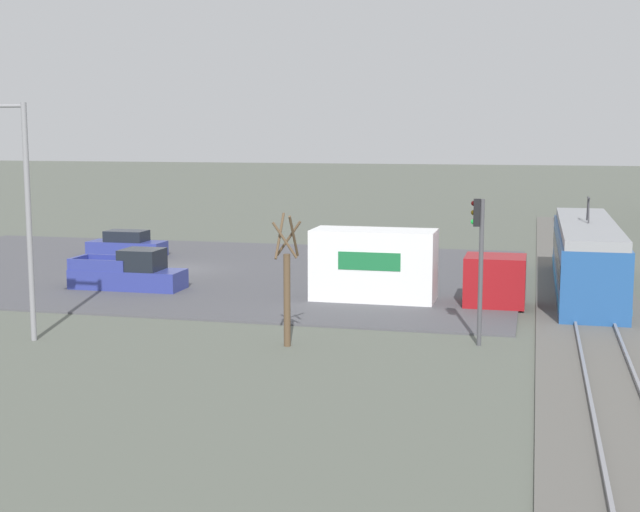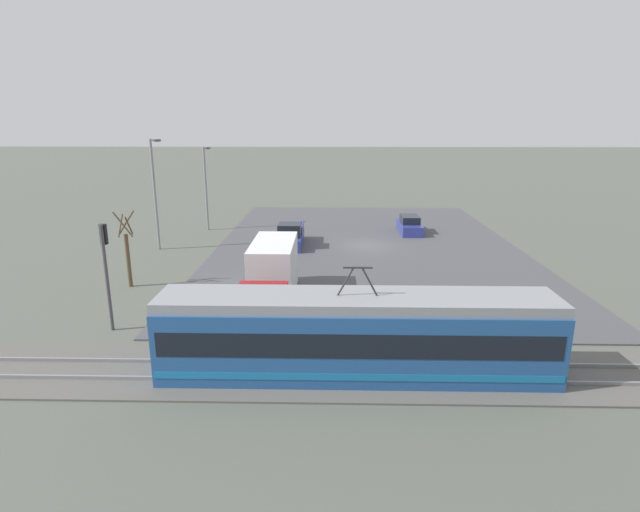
{
  "view_description": "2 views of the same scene",
  "coord_description": "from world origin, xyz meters",
  "px_view_note": "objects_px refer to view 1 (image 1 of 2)",
  "views": [
    {
      "loc": [
        44.41,
        18.68,
        7.48
      ],
      "look_at": [
        4.49,
        9.0,
        1.71
      ],
      "focal_mm": 50.0,
      "sensor_mm": 36.0,
      "label": 1
    },
    {
      "loc": [
        2.84,
        38.96,
        9.74
      ],
      "look_at": [
        3.48,
        11.31,
        2.24
      ],
      "focal_mm": 28.0,
      "sensor_mm": 36.0,
      "label": 2
    }
  ],
  "objects_px": {
    "sedan_car_0": "(127,245)",
    "street_tree": "(287,287)",
    "light_rail_tram": "(586,258)",
    "traffic_light_pole": "(479,251)",
    "box_truck": "(403,268)",
    "street_lamp_mid_block": "(23,206)",
    "pickup_truck": "(130,274)"
  },
  "relations": [
    {
      "from": "sedan_car_0",
      "to": "street_lamp_mid_block",
      "type": "relative_size",
      "value": 0.54
    },
    {
      "from": "box_truck",
      "to": "sedan_car_0",
      "type": "bearing_deg",
      "value": -119.55
    },
    {
      "from": "traffic_light_pole",
      "to": "street_lamp_mid_block",
      "type": "relative_size",
      "value": 0.61
    },
    {
      "from": "sedan_car_0",
      "to": "street_tree",
      "type": "xyz_separation_m",
      "value": [
        19.22,
        15.37,
        1.41
      ]
    },
    {
      "from": "sedan_car_0",
      "to": "street_tree",
      "type": "bearing_deg",
      "value": 38.66
    },
    {
      "from": "pickup_truck",
      "to": "street_tree",
      "type": "height_order",
      "value": "street_tree"
    },
    {
      "from": "sedan_car_0",
      "to": "traffic_light_pole",
      "type": "distance_m",
      "value": 28.12
    },
    {
      "from": "light_rail_tram",
      "to": "street_lamp_mid_block",
      "type": "bearing_deg",
      "value": -54.01
    },
    {
      "from": "box_truck",
      "to": "street_lamp_mid_block",
      "type": "bearing_deg",
      "value": -49.62
    },
    {
      "from": "street_tree",
      "to": "street_lamp_mid_block",
      "type": "distance_m",
      "value": 9.8
    },
    {
      "from": "light_rail_tram",
      "to": "pickup_truck",
      "type": "height_order",
      "value": "light_rail_tram"
    },
    {
      "from": "box_truck",
      "to": "pickup_truck",
      "type": "height_order",
      "value": "box_truck"
    },
    {
      "from": "box_truck",
      "to": "sedan_car_0",
      "type": "height_order",
      "value": "box_truck"
    },
    {
      "from": "sedan_car_0",
      "to": "pickup_truck",
      "type": "bearing_deg",
      "value": 26.52
    },
    {
      "from": "pickup_truck",
      "to": "street_lamp_mid_block",
      "type": "bearing_deg",
      "value": 5.16
    },
    {
      "from": "pickup_truck",
      "to": "street_lamp_mid_block",
      "type": "relative_size",
      "value": 0.63
    },
    {
      "from": "pickup_truck",
      "to": "street_tree",
      "type": "distance_m",
      "value": 13.66
    },
    {
      "from": "pickup_truck",
      "to": "street_tree",
      "type": "relative_size",
      "value": 1.15
    },
    {
      "from": "street_tree",
      "to": "box_truck",
      "type": "bearing_deg",
      "value": 162.96
    },
    {
      "from": "sedan_car_0",
      "to": "street_lamp_mid_block",
      "type": "height_order",
      "value": "street_lamp_mid_block"
    },
    {
      "from": "box_truck",
      "to": "street_lamp_mid_block",
      "type": "relative_size",
      "value": 1.09
    },
    {
      "from": "light_rail_tram",
      "to": "box_truck",
      "type": "relative_size",
      "value": 1.65
    },
    {
      "from": "box_truck",
      "to": "street_tree",
      "type": "xyz_separation_m",
      "value": [
        8.95,
        -2.74,
        0.6
      ]
    },
    {
      "from": "box_truck",
      "to": "traffic_light_pole",
      "type": "height_order",
      "value": "traffic_light_pole"
    },
    {
      "from": "box_truck",
      "to": "pickup_truck",
      "type": "xyz_separation_m",
      "value": [
        0.01,
        -12.98,
        -0.72
      ]
    },
    {
      "from": "traffic_light_pole",
      "to": "street_tree",
      "type": "height_order",
      "value": "traffic_light_pole"
    },
    {
      "from": "pickup_truck",
      "to": "street_lamp_mid_block",
      "type": "xyz_separation_m",
      "value": [
        10.25,
        0.93,
        4.07
      ]
    },
    {
      "from": "light_rail_tram",
      "to": "traffic_light_pole",
      "type": "bearing_deg",
      "value": -20.11
    },
    {
      "from": "street_lamp_mid_block",
      "to": "light_rail_tram",
      "type": "bearing_deg",
      "value": 125.99
    },
    {
      "from": "box_truck",
      "to": "street_tree",
      "type": "height_order",
      "value": "street_tree"
    },
    {
      "from": "box_truck",
      "to": "street_lamp_mid_block",
      "type": "height_order",
      "value": "street_lamp_mid_block"
    },
    {
      "from": "street_tree",
      "to": "street_lamp_mid_block",
      "type": "relative_size",
      "value": 0.55
    }
  ]
}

